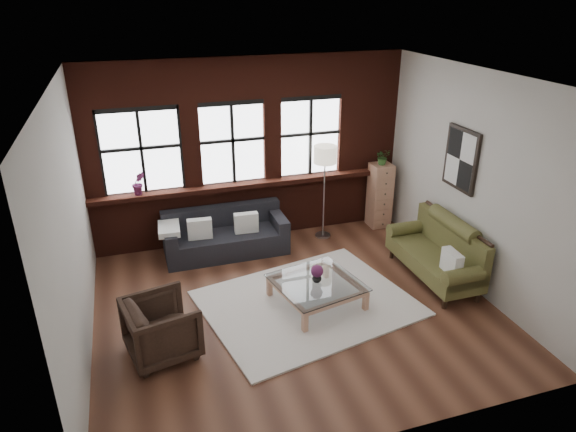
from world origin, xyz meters
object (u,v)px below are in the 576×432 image
object	(u,v)px
dark_sofa	(226,233)
floor_lamp	(324,189)
vintage_settee	(434,251)
vase	(317,278)
coffee_table	(316,293)
drawer_chest	(380,195)
armchair	(162,328)

from	to	relation	value
dark_sofa	floor_lamp	distance (m)	1.91
vintage_settee	vase	xyz separation A→B (m)	(-1.98, -0.12, -0.05)
coffee_table	drawer_chest	world-z (taller)	drawer_chest
vase	drawer_chest	world-z (taller)	drawer_chest
vintage_settee	drawer_chest	xyz separation A→B (m)	(0.10, 2.04, 0.13)
dark_sofa	vase	bearing A→B (deg)	-64.53
drawer_chest	floor_lamp	size ratio (longest dim) A/B	0.66
dark_sofa	drawer_chest	xyz separation A→B (m)	(3.00, 0.22, 0.24)
armchair	dark_sofa	bearing A→B (deg)	-40.44
dark_sofa	vase	distance (m)	2.15
vase	drawer_chest	distance (m)	3.00
coffee_table	floor_lamp	xyz separation A→B (m)	(0.89, 2.04, 0.75)
vintage_settee	floor_lamp	xyz separation A→B (m)	(-1.08, 1.92, 0.45)
dark_sofa	coffee_table	distance (m)	2.16
armchair	drawer_chest	size ratio (longest dim) A/B	0.68
dark_sofa	vintage_settee	world-z (taller)	vintage_settee
drawer_chest	floor_lamp	bearing A→B (deg)	-173.96
coffee_table	vase	xyz separation A→B (m)	(0.00, 0.00, 0.26)
dark_sofa	drawer_chest	bearing A→B (deg)	4.18
coffee_table	floor_lamp	world-z (taller)	floor_lamp
vintage_settee	coffee_table	bearing A→B (deg)	-176.63
dark_sofa	coffee_table	size ratio (longest dim) A/B	1.84
armchair	drawer_chest	xyz separation A→B (m)	(4.28, 2.61, 0.23)
coffee_table	drawer_chest	bearing A→B (deg)	46.15
dark_sofa	armchair	xyz separation A→B (m)	(-1.28, -2.39, 0.00)
dark_sofa	vase	xyz separation A→B (m)	(0.92, -1.94, 0.06)
coffee_table	vintage_settee	bearing A→B (deg)	3.37
vintage_settee	armchair	xyz separation A→B (m)	(-4.18, -0.56, -0.11)
vintage_settee	floor_lamp	size ratio (longest dim) A/B	0.98
dark_sofa	floor_lamp	world-z (taller)	floor_lamp
armchair	floor_lamp	world-z (taller)	floor_lamp
vase	vintage_settee	bearing A→B (deg)	3.37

